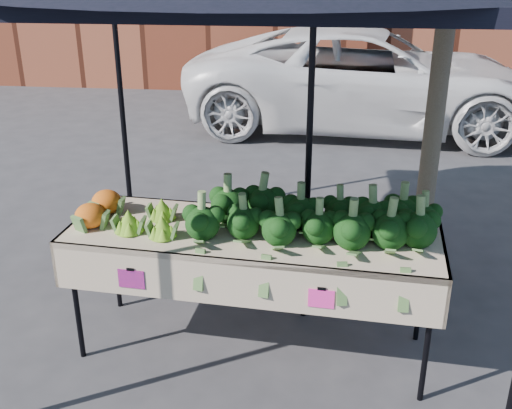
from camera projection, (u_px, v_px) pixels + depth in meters
name	position (u px, v px, depth m)	size (l,w,h in m)	color
ground	(276.00, 360.00, 4.14)	(90.00, 90.00, 0.00)	#323235
table	(253.00, 292.00, 4.09)	(2.46, 1.00, 0.90)	#C2B191
canopy	(259.00, 137.00, 4.21)	(3.16, 3.16, 2.74)	black
broccoli_heap	(315.00, 212.00, 3.84)	(1.62, 0.59, 0.28)	black
romanesco_cluster	(150.00, 212.00, 3.93)	(0.45, 0.49, 0.22)	#72AC2A
cauliflower_pair	(98.00, 206.00, 4.04)	(0.25, 0.45, 0.19)	orange
street_tree	(447.00, 13.00, 4.42)	(2.16, 2.16, 4.26)	#1E4C14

